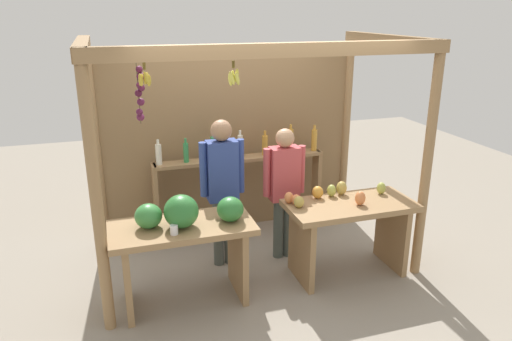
% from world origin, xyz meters
% --- Properties ---
extents(ground_plane, '(12.00, 12.00, 0.00)m').
position_xyz_m(ground_plane, '(0.00, 0.00, 0.00)').
color(ground_plane, gray).
rests_on(ground_plane, ground).
extents(market_stall, '(3.29, 1.83, 2.44)m').
position_xyz_m(market_stall, '(-0.01, 0.42, 1.40)').
color(market_stall, '#99754C').
rests_on(market_stall, ground).
extents(fruit_counter_left, '(1.33, 0.64, 1.12)m').
position_xyz_m(fruit_counter_left, '(-0.86, -0.66, 0.71)').
color(fruit_counter_left, '#99754C').
rests_on(fruit_counter_left, ground).
extents(fruit_counter_right, '(1.33, 0.64, 0.96)m').
position_xyz_m(fruit_counter_right, '(0.86, -0.63, 0.60)').
color(fruit_counter_right, '#99754C').
rests_on(fruit_counter_right, ground).
extents(bottle_shelf_unit, '(2.11, 0.22, 1.36)m').
position_xyz_m(bottle_shelf_unit, '(0.07, 0.65, 0.81)').
color(bottle_shelf_unit, '#99754C').
rests_on(bottle_shelf_unit, ground).
extents(vendor_man, '(0.48, 0.22, 1.64)m').
position_xyz_m(vendor_man, '(-0.34, -0.06, 0.99)').
color(vendor_man, '#495048').
rests_on(vendor_man, ground).
extents(vendor_woman, '(0.48, 0.20, 1.50)m').
position_xyz_m(vendor_woman, '(0.35, -0.09, 0.89)').
color(vendor_woman, '#48524C').
rests_on(vendor_woman, ground).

